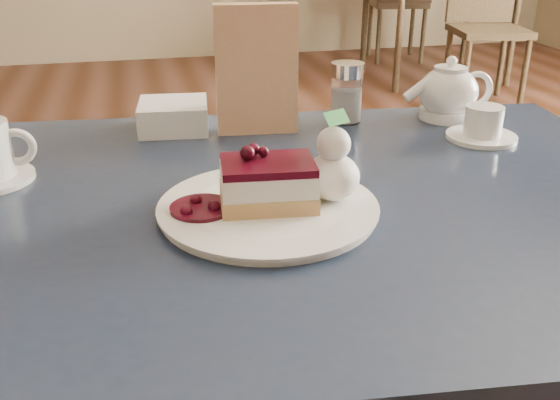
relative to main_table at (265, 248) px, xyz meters
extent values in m
cube|color=#162031|center=(0.00, 0.00, 0.06)|extent=(1.34, 0.97, 0.04)
cylinder|color=#483821|center=(0.60, 0.30, -0.33)|extent=(0.05, 0.05, 0.75)
cylinder|color=white|center=(-0.01, -0.05, 0.09)|extent=(0.29, 0.29, 0.01)
cube|color=tan|center=(-0.01, -0.05, 0.11)|extent=(0.13, 0.10, 0.02)
cube|color=silver|center=(-0.01, -0.05, 0.13)|extent=(0.13, 0.10, 0.03)
cube|color=black|center=(-0.01, -0.05, 0.15)|extent=(0.13, 0.10, 0.01)
ellipsoid|color=white|center=(0.08, -0.05, 0.13)|extent=(0.08, 0.08, 0.06)
cylinder|color=black|center=(-0.09, -0.05, 0.10)|extent=(0.08, 0.08, 0.01)
torus|color=white|center=(-0.35, 0.16, 0.13)|extent=(0.06, 0.01, 0.06)
cylinder|color=white|center=(0.44, 0.16, 0.09)|extent=(0.13, 0.13, 0.01)
cylinder|color=white|center=(0.44, 0.16, 0.12)|extent=(0.07, 0.07, 0.05)
ellipsoid|color=white|center=(0.43, 0.29, 0.13)|extent=(0.12, 0.12, 0.10)
cylinder|color=white|center=(0.43, 0.29, 0.19)|extent=(0.06, 0.06, 0.01)
cylinder|color=white|center=(0.35, 0.29, 0.13)|extent=(0.06, 0.02, 0.05)
cube|color=beige|center=(0.05, 0.30, 0.20)|extent=(0.15, 0.05, 0.23)
cylinder|color=white|center=(0.23, 0.32, 0.13)|extent=(0.06, 0.06, 0.09)
cylinder|color=silver|center=(0.23, 0.32, 0.19)|extent=(0.06, 0.06, 0.03)
cube|color=white|center=(-0.10, 0.35, 0.11)|extent=(0.14, 0.14, 0.05)
cylinder|color=#483821|center=(1.67, 3.33, -0.33)|extent=(0.05, 0.05, 0.76)
cylinder|color=#483821|center=(2.57, 3.33, -0.33)|extent=(0.05, 0.05, 0.76)
cylinder|color=#483821|center=(1.67, 4.02, -0.33)|extent=(0.05, 0.05, 0.76)
cylinder|color=#483821|center=(2.57, 4.02, -0.33)|extent=(0.05, 0.05, 0.76)
camera|label=1|loc=(-0.17, -0.80, 0.45)|focal=40.00mm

